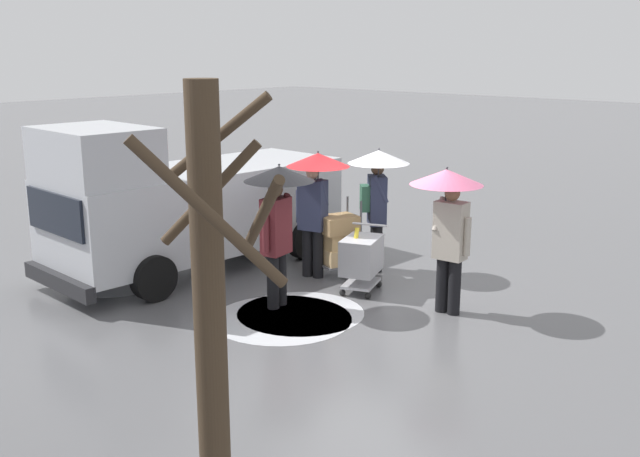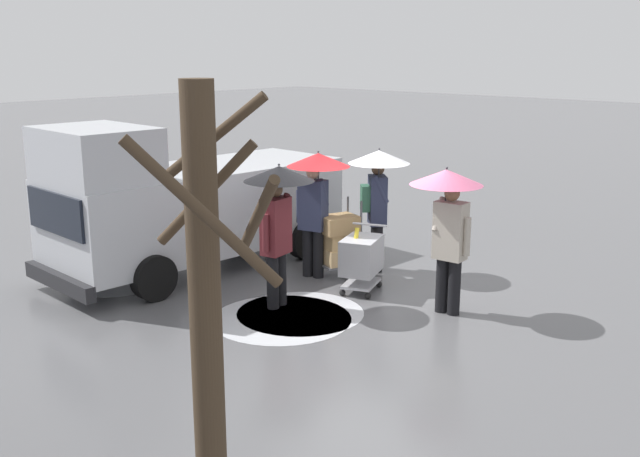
{
  "view_description": "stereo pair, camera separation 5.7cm",
  "coord_description": "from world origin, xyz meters",
  "px_view_note": "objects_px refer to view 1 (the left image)",
  "views": [
    {
      "loc": [
        -6.65,
        8.37,
        3.77
      ],
      "look_at": [
        0.73,
        0.22,
        1.05
      ],
      "focal_mm": 41.12,
      "sensor_mm": 36.0,
      "label": 1
    },
    {
      "loc": [
        -6.69,
        8.33,
        3.77
      ],
      "look_at": [
        0.73,
        0.22,
        1.05
      ],
      "focal_mm": 41.12,
      "sensor_mm": 36.0,
      "label": 2
    }
  ],
  "objects_px": {
    "shopping_cart_vendor": "(361,257)",
    "pedestrian_far_side": "(377,182)",
    "pedestrian_pink_side": "(278,202)",
    "pedestrian_black_side": "(448,206)",
    "bare_tree_near": "(212,312)",
    "hand_dolly_boxes": "(339,240)",
    "cargo_van_parked_right": "(186,203)",
    "pedestrian_white_side": "(316,185)"
  },
  "relations": [
    {
      "from": "hand_dolly_boxes",
      "to": "pedestrian_pink_side",
      "type": "bearing_deg",
      "value": 99.2
    },
    {
      "from": "bare_tree_near",
      "to": "pedestrian_white_side",
      "type": "bearing_deg",
      "value": -53.87
    },
    {
      "from": "hand_dolly_boxes",
      "to": "bare_tree_near",
      "type": "distance_m",
      "value": 7.06
    },
    {
      "from": "pedestrian_far_side",
      "to": "pedestrian_pink_side",
      "type": "bearing_deg",
      "value": 90.16
    },
    {
      "from": "pedestrian_black_side",
      "to": "bare_tree_near",
      "type": "xyz_separation_m",
      "value": [
        -1.51,
        5.55,
        0.32
      ]
    },
    {
      "from": "shopping_cart_vendor",
      "to": "hand_dolly_boxes",
      "type": "bearing_deg",
      "value": -25.26
    },
    {
      "from": "pedestrian_black_side",
      "to": "pedestrian_pink_side",
      "type": "bearing_deg",
      "value": 35.56
    },
    {
      "from": "pedestrian_pink_side",
      "to": "bare_tree_near",
      "type": "height_order",
      "value": "bare_tree_near"
    },
    {
      "from": "shopping_cart_vendor",
      "to": "pedestrian_black_side",
      "type": "bearing_deg",
      "value": -176.15
    },
    {
      "from": "pedestrian_white_side",
      "to": "pedestrian_far_side",
      "type": "xyz_separation_m",
      "value": [
        -0.53,
        -0.96,
        -0.01
      ]
    },
    {
      "from": "pedestrian_white_side",
      "to": "bare_tree_near",
      "type": "xyz_separation_m",
      "value": [
        -4.04,
        5.53,
        0.32
      ]
    },
    {
      "from": "pedestrian_white_side",
      "to": "pedestrian_far_side",
      "type": "bearing_deg",
      "value": -118.82
    },
    {
      "from": "bare_tree_near",
      "to": "cargo_van_parked_right",
      "type": "bearing_deg",
      "value": -36.17
    },
    {
      "from": "pedestrian_far_side",
      "to": "pedestrian_black_side",
      "type": "bearing_deg",
      "value": 154.78
    },
    {
      "from": "pedestrian_pink_side",
      "to": "bare_tree_near",
      "type": "xyz_separation_m",
      "value": [
        -3.5,
        4.13,
        0.32
      ]
    },
    {
      "from": "pedestrian_white_side",
      "to": "bare_tree_near",
      "type": "height_order",
      "value": "bare_tree_near"
    },
    {
      "from": "shopping_cart_vendor",
      "to": "pedestrian_white_side",
      "type": "xyz_separation_m",
      "value": [
        1.05,
        -0.08,
        1.02
      ]
    },
    {
      "from": "pedestrian_pink_side",
      "to": "pedestrian_black_side",
      "type": "bearing_deg",
      "value": -144.44
    },
    {
      "from": "pedestrian_black_side",
      "to": "bare_tree_near",
      "type": "relative_size",
      "value": 0.6
    },
    {
      "from": "pedestrian_pink_side",
      "to": "pedestrian_white_side",
      "type": "relative_size",
      "value": 1.0
    },
    {
      "from": "pedestrian_black_side",
      "to": "hand_dolly_boxes",
      "type": "bearing_deg",
      "value": -6.79
    },
    {
      "from": "hand_dolly_boxes",
      "to": "bare_tree_near",
      "type": "relative_size",
      "value": 0.37
    },
    {
      "from": "pedestrian_far_side",
      "to": "bare_tree_near",
      "type": "height_order",
      "value": "bare_tree_near"
    },
    {
      "from": "pedestrian_pink_side",
      "to": "pedestrian_white_side",
      "type": "height_order",
      "value": "same"
    },
    {
      "from": "shopping_cart_vendor",
      "to": "hand_dolly_boxes",
      "type": "xyz_separation_m",
      "value": [
        0.78,
        -0.37,
        0.07
      ]
    },
    {
      "from": "cargo_van_parked_right",
      "to": "pedestrian_pink_side",
      "type": "bearing_deg",
      "value": 174.12
    },
    {
      "from": "pedestrian_white_side",
      "to": "pedestrian_pink_side",
      "type": "bearing_deg",
      "value": 110.94
    },
    {
      "from": "shopping_cart_vendor",
      "to": "hand_dolly_boxes",
      "type": "relative_size",
      "value": 0.79
    },
    {
      "from": "hand_dolly_boxes",
      "to": "pedestrian_far_side",
      "type": "bearing_deg",
      "value": -111.71
    },
    {
      "from": "shopping_cart_vendor",
      "to": "pedestrian_far_side",
      "type": "relative_size",
      "value": 0.49
    },
    {
      "from": "cargo_van_parked_right",
      "to": "pedestrian_far_side",
      "type": "relative_size",
      "value": 2.52
    },
    {
      "from": "pedestrian_pink_side",
      "to": "pedestrian_black_side",
      "type": "relative_size",
      "value": 1.0
    },
    {
      "from": "bare_tree_near",
      "to": "pedestrian_black_side",
      "type": "bearing_deg",
      "value": -74.79
    },
    {
      "from": "hand_dolly_boxes",
      "to": "bare_tree_near",
      "type": "bearing_deg",
      "value": 122.96
    },
    {
      "from": "shopping_cart_vendor",
      "to": "bare_tree_near",
      "type": "xyz_separation_m",
      "value": [
        -2.99,
        5.45,
        1.34
      ]
    },
    {
      "from": "cargo_van_parked_right",
      "to": "pedestrian_black_side",
      "type": "height_order",
      "value": "cargo_van_parked_right"
    },
    {
      "from": "shopping_cart_vendor",
      "to": "pedestrian_far_side",
      "type": "height_order",
      "value": "pedestrian_far_side"
    },
    {
      "from": "pedestrian_pink_side",
      "to": "shopping_cart_vendor",
      "type": "bearing_deg",
      "value": -111.03
    },
    {
      "from": "shopping_cart_vendor",
      "to": "pedestrian_pink_side",
      "type": "xyz_separation_m",
      "value": [
        0.51,
        1.32,
        1.02
      ]
    },
    {
      "from": "pedestrian_white_side",
      "to": "bare_tree_near",
      "type": "relative_size",
      "value": 0.6
    },
    {
      "from": "hand_dolly_boxes",
      "to": "pedestrian_white_side",
      "type": "height_order",
      "value": "pedestrian_white_side"
    },
    {
      "from": "hand_dolly_boxes",
      "to": "cargo_van_parked_right",
      "type": "bearing_deg",
      "value": 32.87
    }
  ]
}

